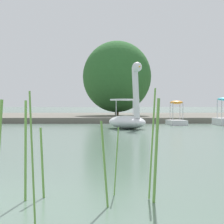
{
  "coord_description": "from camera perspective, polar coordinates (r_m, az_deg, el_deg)",
  "views": [
    {
      "loc": [
        1.73,
        -4.73,
        1.14
      ],
      "look_at": [
        2.09,
        17.94,
        0.79
      ],
      "focal_mm": 70.67,
      "sensor_mm": 36.0,
      "label": 1
    }
  ],
  "objects": [
    {
      "name": "reed_clump_foreground",
      "position": [
        5.1,
        -9.63,
        -4.77
      ],
      "size": [
        2.42,
        1.5,
        1.57
      ],
      "color": "#669942",
      "rests_on": "ground_plane"
    },
    {
      "name": "swan_boat",
      "position": [
        21.13,
        2.05,
        -0.69
      ],
      "size": [
        2.42,
        3.01,
        3.13
      ],
      "color": "white",
      "rests_on": "ground_plane"
    },
    {
      "name": "tree_willow_overhanging",
      "position": [
        33.73,
        0.62,
        4.6
      ],
      "size": [
        7.23,
        7.14,
        5.7
      ],
      "color": "brown",
      "rests_on": "shore_bank_far"
    },
    {
      "name": "pedal_boat_orange",
      "position": [
        25.68,
        8.34,
        -0.79
      ],
      "size": [
        1.05,
        1.81,
        1.41
      ],
      "color": "white",
      "rests_on": "ground_plane"
    },
    {
      "name": "shore_bank_far",
      "position": [
        36.55,
        -3.63,
        -0.63
      ],
      "size": [
        112.42,
        18.48,
        0.36
      ],
      "primitive_type": "cube",
      "color": "#6B665B",
      "rests_on": "ground_plane"
    }
  ]
}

